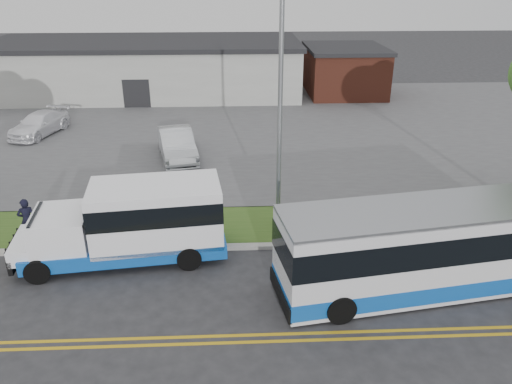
{
  "coord_description": "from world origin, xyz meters",
  "views": [
    {
      "loc": [
        1.27,
        -15.42,
        9.88
      ],
      "look_at": [
        2.1,
        2.78,
        1.6
      ],
      "focal_mm": 35.0,
      "sensor_mm": 36.0,
      "label": 1
    }
  ],
  "objects_px": {
    "pedestrian": "(27,220)",
    "parked_car_b": "(39,124)",
    "shuttle_bus": "(136,220)",
    "parked_car_a": "(177,144)",
    "transit_bus": "(440,247)",
    "streetlight_near": "(280,103)"
  },
  "relations": [
    {
      "from": "pedestrian",
      "to": "parked_car_b",
      "type": "height_order",
      "value": "pedestrian"
    },
    {
      "from": "shuttle_bus",
      "to": "parked_car_b",
      "type": "height_order",
      "value": "shuttle_bus"
    },
    {
      "from": "shuttle_bus",
      "to": "parked_car_a",
      "type": "bearing_deg",
      "value": 80.81
    },
    {
      "from": "parked_car_b",
      "to": "pedestrian",
      "type": "bearing_deg",
      "value": -55.65
    },
    {
      "from": "transit_bus",
      "to": "parked_car_b",
      "type": "distance_m",
      "value": 25.63
    },
    {
      "from": "streetlight_near",
      "to": "shuttle_bus",
      "type": "distance_m",
      "value": 6.8
    },
    {
      "from": "transit_bus",
      "to": "parked_car_b",
      "type": "bearing_deg",
      "value": 128.73
    },
    {
      "from": "shuttle_bus",
      "to": "transit_bus",
      "type": "bearing_deg",
      "value": -19.49
    },
    {
      "from": "shuttle_bus",
      "to": "parked_car_b",
      "type": "bearing_deg",
      "value": 113.45
    },
    {
      "from": "transit_bus",
      "to": "pedestrian",
      "type": "height_order",
      "value": "transit_bus"
    },
    {
      "from": "parked_car_a",
      "to": "parked_car_b",
      "type": "relative_size",
      "value": 1.07
    },
    {
      "from": "shuttle_bus",
      "to": "parked_car_a",
      "type": "xyz_separation_m",
      "value": [
        0.41,
        10.12,
        -0.61
      ]
    },
    {
      "from": "shuttle_bus",
      "to": "pedestrian",
      "type": "bearing_deg",
      "value": 157.26
    },
    {
      "from": "streetlight_near",
      "to": "transit_bus",
      "type": "distance_m",
      "value": 7.56
    },
    {
      "from": "parked_car_a",
      "to": "pedestrian",
      "type": "bearing_deg",
      "value": -131.32
    },
    {
      "from": "pedestrian",
      "to": "parked_car_b",
      "type": "xyz_separation_m",
      "value": [
        -4.29,
        13.66,
        -0.21
      ]
    },
    {
      "from": "streetlight_near",
      "to": "shuttle_bus",
      "type": "height_order",
      "value": "streetlight_near"
    },
    {
      "from": "streetlight_near",
      "to": "shuttle_bus",
      "type": "xyz_separation_m",
      "value": [
        -5.32,
        -2.06,
        -3.7
      ]
    },
    {
      "from": "pedestrian",
      "to": "parked_car_a",
      "type": "xyz_separation_m",
      "value": [
        4.84,
        8.86,
        -0.06
      ]
    },
    {
      "from": "transit_bus",
      "to": "parked_car_b",
      "type": "relative_size",
      "value": 2.36
    },
    {
      "from": "shuttle_bus",
      "to": "pedestrian",
      "type": "height_order",
      "value": "shuttle_bus"
    },
    {
      "from": "pedestrian",
      "to": "shuttle_bus",
      "type": "bearing_deg",
      "value": 141.99
    }
  ]
}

